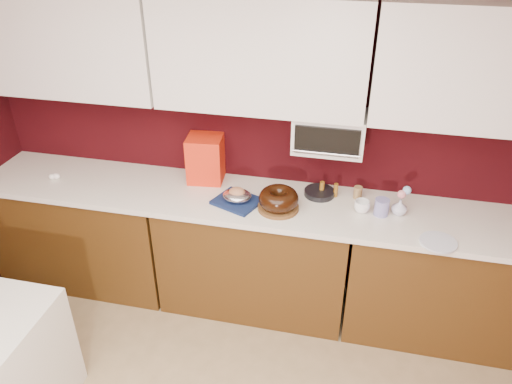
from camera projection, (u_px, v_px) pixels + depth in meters
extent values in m
cube|color=white|center=(26.00, 3.00, 0.93)|extent=(4.00, 4.50, 0.02)
cube|color=#32060A|center=(265.00, 134.00, 3.46)|extent=(4.00, 0.02, 2.50)
cube|color=#4B2D0F|center=(88.00, 231.00, 3.87)|extent=(1.31, 0.58, 0.86)
cube|color=#4B2D0F|center=(255.00, 254.00, 3.62)|extent=(1.31, 0.58, 0.86)
cube|color=#4B2D0F|center=(447.00, 281.00, 3.37)|extent=(1.31, 0.58, 0.86)
cube|color=silver|center=(255.00, 202.00, 3.39)|extent=(4.00, 0.62, 0.04)
cube|color=white|center=(62.00, 41.00, 3.27)|extent=(1.31, 0.33, 0.70)
cube|color=white|center=(260.00, 54.00, 3.01)|extent=(1.31, 0.33, 0.70)
cube|color=white|center=(495.00, 68.00, 2.76)|extent=(1.31, 0.33, 0.70)
cube|color=white|center=(329.00, 131.00, 3.19)|extent=(0.45, 0.30, 0.25)
cube|color=black|center=(327.00, 142.00, 3.05)|extent=(0.40, 0.02, 0.18)
cylinder|color=silver|center=(326.00, 154.00, 3.08)|extent=(0.42, 0.02, 0.02)
cylinder|color=brown|center=(278.00, 207.00, 3.27)|extent=(0.28, 0.28, 0.03)
torus|color=black|center=(279.00, 199.00, 3.23)|extent=(0.31, 0.31, 0.11)
cube|color=#132149|center=(237.00, 201.00, 3.34)|extent=(0.36, 0.33, 0.02)
ellipsoid|color=silver|center=(237.00, 196.00, 3.31)|extent=(0.24, 0.22, 0.07)
ellipsoid|color=#B47752|center=(237.00, 192.00, 3.30)|extent=(0.12, 0.10, 0.07)
cube|color=red|center=(206.00, 159.00, 3.53)|extent=(0.27, 0.25, 0.33)
cylinder|color=black|center=(319.00, 193.00, 3.42)|extent=(0.27, 0.27, 0.04)
imported|color=white|center=(362.00, 205.00, 3.22)|extent=(0.12, 0.12, 0.10)
cylinder|color=navy|center=(382.00, 207.00, 3.19)|extent=(0.10, 0.10, 0.11)
imported|color=silver|center=(400.00, 206.00, 3.19)|extent=(0.10, 0.10, 0.12)
sphere|color=pink|center=(402.00, 194.00, 3.15)|extent=(0.05, 0.05, 0.05)
sphere|color=#8CB7E0|center=(407.00, 190.00, 3.15)|extent=(0.05, 0.05, 0.05)
cylinder|color=silver|center=(438.00, 242.00, 2.95)|extent=(0.26, 0.26, 0.01)
cylinder|color=brown|center=(322.00, 188.00, 3.42)|extent=(0.04, 0.04, 0.10)
cylinder|color=olive|center=(358.00, 192.00, 3.37)|extent=(0.07, 0.07, 0.09)
ellipsoid|color=white|center=(52.00, 177.00, 3.61)|extent=(0.05, 0.04, 0.04)
ellipsoid|color=white|center=(56.00, 176.00, 3.61)|extent=(0.06, 0.04, 0.04)
cylinder|color=brown|center=(336.00, 190.00, 3.39)|extent=(0.03, 0.03, 0.10)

